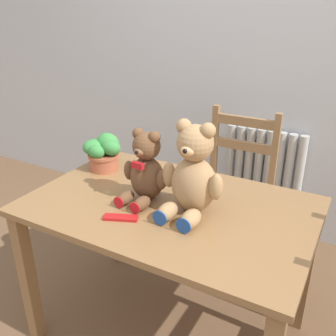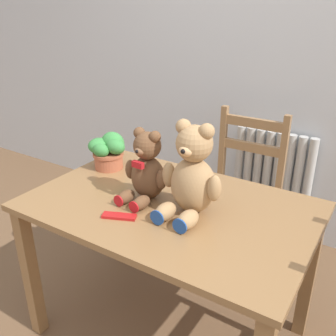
{
  "view_description": "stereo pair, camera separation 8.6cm",
  "coord_description": "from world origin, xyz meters",
  "px_view_note": "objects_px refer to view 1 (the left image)",
  "views": [
    {
      "loc": [
        0.71,
        -0.88,
        1.59
      ],
      "look_at": [
        -0.01,
        0.41,
        0.94
      ],
      "focal_mm": 40.0,
      "sensor_mm": 36.0,
      "label": 1
    },
    {
      "loc": [
        0.78,
        -0.84,
        1.59
      ],
      "look_at": [
        -0.01,
        0.41,
        0.94
      ],
      "focal_mm": 40.0,
      "sensor_mm": 36.0,
      "label": 2
    }
  ],
  "objects_px": {
    "teddy_bear_right": "(193,175)",
    "potted_plant": "(103,152)",
    "chocolate_bar": "(121,218)",
    "wooden_chair_behind": "(234,191)",
    "teddy_bear_left": "(146,170)"
  },
  "relations": [
    {
      "from": "teddy_bear_left",
      "to": "teddy_bear_right",
      "type": "relative_size",
      "value": 0.82
    },
    {
      "from": "wooden_chair_behind",
      "to": "potted_plant",
      "type": "relative_size",
      "value": 4.32
    },
    {
      "from": "potted_plant",
      "to": "teddy_bear_left",
      "type": "bearing_deg",
      "value": -25.35
    },
    {
      "from": "teddy_bear_left",
      "to": "chocolate_bar",
      "type": "height_order",
      "value": "teddy_bear_left"
    },
    {
      "from": "potted_plant",
      "to": "chocolate_bar",
      "type": "height_order",
      "value": "potted_plant"
    },
    {
      "from": "wooden_chair_behind",
      "to": "teddy_bear_right",
      "type": "bearing_deg",
      "value": 95.84
    },
    {
      "from": "teddy_bear_right",
      "to": "potted_plant",
      "type": "relative_size",
      "value": 1.77
    },
    {
      "from": "teddy_bear_left",
      "to": "teddy_bear_right",
      "type": "distance_m",
      "value": 0.24
    },
    {
      "from": "chocolate_bar",
      "to": "wooden_chair_behind",
      "type": "bearing_deg",
      "value": 81.89
    },
    {
      "from": "wooden_chair_behind",
      "to": "potted_plant",
      "type": "height_order",
      "value": "wooden_chair_behind"
    },
    {
      "from": "potted_plant",
      "to": "wooden_chair_behind",
      "type": "bearing_deg",
      "value": 50.68
    },
    {
      "from": "teddy_bear_right",
      "to": "chocolate_bar",
      "type": "relative_size",
      "value": 2.8
    },
    {
      "from": "teddy_bear_left",
      "to": "teddy_bear_right",
      "type": "height_order",
      "value": "teddy_bear_right"
    },
    {
      "from": "chocolate_bar",
      "to": "teddy_bear_right",
      "type": "bearing_deg",
      "value": 41.13
    },
    {
      "from": "chocolate_bar",
      "to": "teddy_bear_left",
      "type": "bearing_deg",
      "value": 90.53
    }
  ]
}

